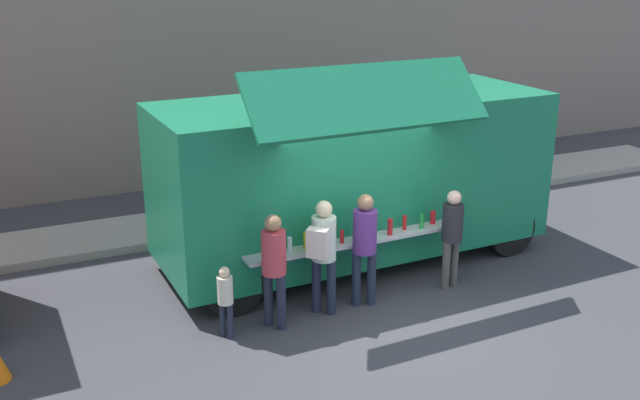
{
  "coord_description": "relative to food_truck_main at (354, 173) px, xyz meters",
  "views": [
    {
      "loc": [
        -4.85,
        -8.05,
        5.02
      ],
      "look_at": [
        -0.27,
        1.88,
        1.3
      ],
      "focal_mm": 40.98,
      "sensor_mm": 36.0,
      "label": 1
    }
  ],
  "objects": [
    {
      "name": "ground_plane",
      "position": [
        -0.53,
        -2.26,
        -1.54
      ],
      "size": [
        60.0,
        60.0,
        0.0
      ],
      "primitive_type": "plane",
      "color": "#38383D"
    },
    {
      "name": "curb_strip",
      "position": [
        -4.0,
        2.62,
        -1.46
      ],
      "size": [
        28.0,
        1.6,
        0.15
      ],
      "primitive_type": "cube",
      "color": "#9E998E",
      "rests_on": "ground"
    },
    {
      "name": "food_truck_main",
      "position": [
        0.0,
        0.0,
        0.0
      ],
      "size": [
        6.54,
        3.28,
        3.54
      ],
      "rotation": [
        0.0,
        0.0,
        0.02
      ],
      "color": "#18754D",
      "rests_on": "ground"
    },
    {
      "name": "trash_bin",
      "position": [
        4.45,
        2.32,
        -1.05
      ],
      "size": [
        0.6,
        0.6,
        0.98
      ],
      "primitive_type": "cylinder",
      "color": "#2C5C39",
      "rests_on": "ground"
    },
    {
      "name": "customer_front_ordering",
      "position": [
        -0.65,
        -1.61,
        -0.5
      ],
      "size": [
        0.35,
        0.35,
        1.74
      ],
      "rotation": [
        0.0,
        0.0,
        1.25
      ],
      "color": "#1F2439",
      "rests_on": "ground"
    },
    {
      "name": "customer_mid_with_backpack",
      "position": [
        -1.33,
        -1.62,
        -0.48
      ],
      "size": [
        0.53,
        0.54,
        1.73
      ],
      "rotation": [
        0.0,
        0.0,
        0.81
      ],
      "color": "#1D2337",
      "rests_on": "ground"
    },
    {
      "name": "customer_rear_waiting",
      "position": [
        -2.11,
        -1.69,
        -0.53
      ],
      "size": [
        0.34,
        0.34,
        1.68
      ],
      "rotation": [
        0.0,
        0.0,
        0.56
      ],
      "color": "#202335",
      "rests_on": "ground"
    },
    {
      "name": "customer_extra_browsing",
      "position": [
        0.87,
        -1.63,
        -0.58
      ],
      "size": [
        0.33,
        0.33,
        1.6
      ],
      "rotation": [
        0.0,
        0.0,
        1.88
      ],
      "color": "#4A4642",
      "rests_on": "ground"
    },
    {
      "name": "child_near_queue",
      "position": [
        -2.82,
        -1.69,
        -0.91
      ],
      "size": [
        0.21,
        0.21,
        1.05
      ],
      "rotation": [
        0.0,
        0.0,
        0.55
      ],
      "color": "#1E2438",
      "rests_on": "ground"
    }
  ]
}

